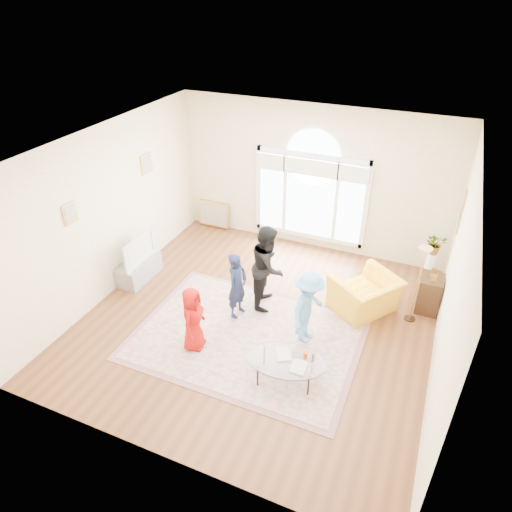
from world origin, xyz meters
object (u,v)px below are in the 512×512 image
at_px(television, 136,249).
at_px(armchair, 365,294).
at_px(coffee_table, 286,361).
at_px(area_rug, 247,337).
at_px(tv_console, 139,270).

xyz_separation_m(television, armchair, (4.43, 0.76, -0.35)).
relative_size(coffee_table, armchair, 1.20).
distance_m(television, coffee_table, 3.97).
height_order(area_rug, armchair, armchair).
relative_size(television, armchair, 0.92).
height_order(area_rug, coffee_table, coffee_table).
bearing_deg(armchair, tv_console, -44.25).
bearing_deg(area_rug, coffee_table, -34.68).
bearing_deg(television, armchair, 9.71).
xyz_separation_m(coffee_table, armchair, (0.74, 2.19, -0.04)).
relative_size(television, coffee_table, 0.77).
bearing_deg(television, tv_console, 180.00).
xyz_separation_m(tv_console, coffee_table, (3.70, -1.43, 0.19)).
xyz_separation_m(area_rug, tv_console, (-2.76, 0.79, 0.20)).
relative_size(area_rug, armchair, 3.28).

